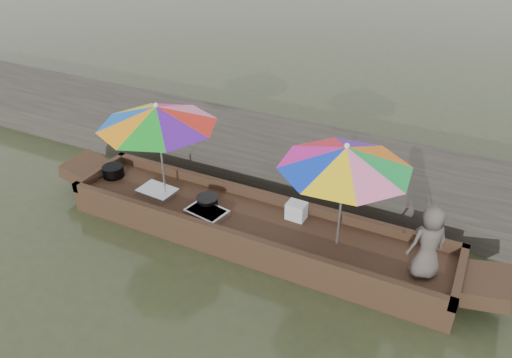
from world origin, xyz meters
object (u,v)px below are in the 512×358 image
at_px(tray_scallop, 157,191).
at_px(supply_bag, 296,211).
at_px(tray_crayfish, 207,213).
at_px(charcoal_grill, 207,202).
at_px(boat_hull, 253,230).
at_px(umbrella_stern, 342,197).
at_px(vendor, 429,242).
at_px(umbrella_bow, 161,151).
at_px(cooking_pot, 113,171).

height_order(tray_scallop, supply_bag, supply_bag).
bearing_deg(tray_crayfish, charcoal_grill, 118.87).
relative_size(boat_hull, umbrella_stern, 3.41).
xyz_separation_m(boat_hull, vendor, (2.44, -0.08, 0.68)).
relative_size(charcoal_grill, vendor, 0.31).
bearing_deg(supply_bag, tray_scallop, -171.21).
xyz_separation_m(supply_bag, umbrella_stern, (0.74, -0.33, 0.65)).
bearing_deg(supply_bag, tray_crayfish, -156.46).
bearing_deg(supply_bag, umbrella_bow, -171.03).
xyz_separation_m(boat_hull, tray_crayfish, (-0.67, -0.20, 0.22)).
height_order(cooking_pot, charcoal_grill, cooking_pot).
bearing_deg(vendor, cooking_pot, -42.02).
height_order(tray_crayfish, umbrella_bow, umbrella_bow).
xyz_separation_m(cooking_pot, charcoal_grill, (1.89, -0.07, -0.02)).
bearing_deg(supply_bag, umbrella_stern, -24.20).
bearing_deg(vendor, supply_bag, -52.54).
height_order(charcoal_grill, vendor, vendor).
xyz_separation_m(tray_crayfish, umbrella_stern, (1.96, 0.20, 0.73)).
relative_size(tray_crayfish, tray_scallop, 1.00).
distance_m(tray_crayfish, vendor, 3.15).
xyz_separation_m(charcoal_grill, umbrella_bow, (-0.77, -0.02, 0.70)).
relative_size(cooking_pot, supply_bag, 1.26).
height_order(supply_bag, umbrella_bow, umbrella_bow).
xyz_separation_m(tray_scallop, umbrella_bow, (0.15, 0.02, 0.74)).
bearing_deg(umbrella_stern, charcoal_grill, 179.56).
bearing_deg(supply_bag, cooking_pot, -175.60).
height_order(boat_hull, charcoal_grill, charcoal_grill).
distance_m(supply_bag, vendor, 1.98).
distance_m(supply_bag, umbrella_stern, 1.03).
height_order(supply_bag, vendor, vendor).
bearing_deg(charcoal_grill, supply_bag, 13.31).
height_order(cooking_pot, umbrella_bow, umbrella_bow).
distance_m(tray_crayfish, umbrella_bow, 1.16).
bearing_deg(vendor, boat_hull, -42.12).
distance_m(tray_scallop, charcoal_grill, 0.92).
xyz_separation_m(cooking_pot, supply_bag, (3.22, 0.25, 0.04)).
bearing_deg(umbrella_bow, vendor, -1.21).
distance_m(boat_hull, tray_crayfish, 0.73).
bearing_deg(umbrella_stern, boat_hull, 180.00).
bearing_deg(tray_crayfish, boat_hull, 16.50).
bearing_deg(umbrella_bow, umbrella_stern, 0.00).
bearing_deg(boat_hull, tray_crayfish, -163.50).
bearing_deg(umbrella_bow, charcoal_grill, 1.19).
bearing_deg(cooking_pot, charcoal_grill, -2.06).
xyz_separation_m(charcoal_grill, supply_bag, (1.34, 0.32, 0.06)).
distance_m(boat_hull, cooking_pot, 2.69).
bearing_deg(vendor, tray_crayfish, -38.04).
xyz_separation_m(tray_crayfish, umbrella_bow, (-0.89, 0.20, 0.73)).
distance_m(charcoal_grill, umbrella_bow, 1.04).
xyz_separation_m(supply_bag, vendor, (1.89, -0.42, 0.38)).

